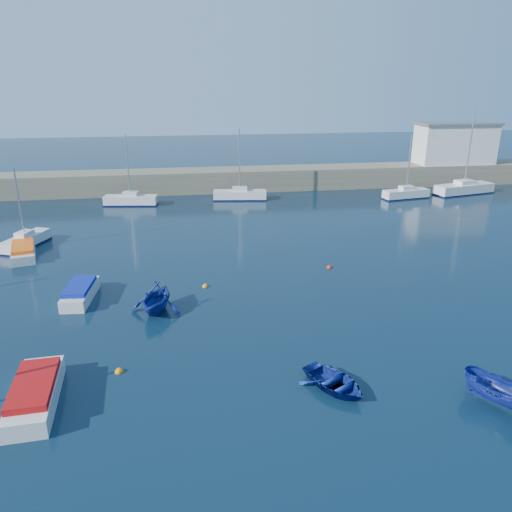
{
  "coord_description": "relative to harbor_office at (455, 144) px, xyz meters",
  "views": [
    {
      "loc": [
        -6.11,
        -16.0,
        13.43
      ],
      "look_at": [
        -1.1,
        16.55,
        1.6
      ],
      "focal_mm": 35.0,
      "sensor_mm": 36.0,
      "label": 1
    }
  ],
  "objects": [
    {
      "name": "ground",
      "position": [
        -30.0,
        -46.0,
        -5.1
      ],
      "size": [
        220.0,
        220.0,
        0.0
      ],
      "primitive_type": "plane",
      "color": "#0B2133",
      "rests_on": "ground"
    },
    {
      "name": "back_wall",
      "position": [
        -30.0,
        0.0,
        -3.8
      ],
      "size": [
        96.0,
        4.5,
        2.6
      ],
      "primitive_type": "cube",
      "color": "#6D6753",
      "rests_on": "ground"
    },
    {
      "name": "harbor_office",
      "position": [
        0.0,
        0.0,
        0.0
      ],
      "size": [
        10.0,
        4.0,
        5.0
      ],
      "primitive_type": "cube",
      "color": "silver",
      "rests_on": "back_wall"
    },
    {
      "name": "sailboat_3",
      "position": [
        -49.16,
        -19.84,
        -4.56
      ],
      "size": [
        3.19,
        5.14,
        6.69
      ],
      "rotation": [
        0.0,
        0.0,
        -0.39
      ],
      "color": "silver",
      "rests_on": "ground"
    },
    {
      "name": "sailboat_5",
      "position": [
        -41.63,
        -6.3,
        -4.51
      ],
      "size": [
        5.93,
        2.39,
        7.68
      ],
      "rotation": [
        0.0,
        0.0,
        1.43
      ],
      "color": "silver",
      "rests_on": "ground"
    },
    {
      "name": "sailboat_6",
      "position": [
        -29.32,
        -5.54,
        -4.51
      ],
      "size": [
        6.24,
        2.5,
        8.04
      ],
      "rotation": [
        0.0,
        0.0,
        1.44
      ],
      "color": "silver",
      "rests_on": "ground"
    },
    {
      "name": "sailboat_7",
      "position": [
        -9.99,
        -7.91,
        -4.51
      ],
      "size": [
        5.69,
        2.44,
        7.39
      ],
      "rotation": [
        0.0,
        0.0,
        1.74
      ],
      "color": "silver",
      "rests_on": "ground"
    },
    {
      "name": "sailboat_8",
      "position": [
        -1.95,
        -6.64,
        -4.44
      ],
      "size": [
        7.89,
        3.79,
        9.94
      ],
      "rotation": [
        0.0,
        0.0,
        1.8
      ],
      "color": "silver",
      "rests_on": "ground"
    },
    {
      "name": "motorboat_0",
      "position": [
        -42.8,
        -42.44,
        -4.57
      ],
      "size": [
        2.1,
        5.16,
        1.13
      ],
      "rotation": [
        0.0,
        0.0,
        0.07
      ],
      "color": "silver",
      "rests_on": "ground"
    },
    {
      "name": "motorboat_1",
      "position": [
        -42.78,
        -31.46,
        -4.61
      ],
      "size": [
        1.86,
        4.38,
        1.05
      ],
      "rotation": [
        0.0,
        0.0,
        -0.09
      ],
      "color": "silver",
      "rests_on": "ground"
    },
    {
      "name": "motorboat_2",
      "position": [
        -48.67,
        -22.34,
        -4.64
      ],
      "size": [
        2.81,
        5.06,
        0.99
      ],
      "rotation": [
        0.0,
        0.0,
        0.25
      ],
      "color": "silver",
      "rests_on": "ground"
    },
    {
      "name": "dinghy_center",
      "position": [
        -29.63,
        -43.36,
        -4.75
      ],
      "size": [
        3.71,
        4.07,
        0.69
      ],
      "primitive_type": "imported",
      "rotation": [
        0.0,
        0.0,
        0.51
      ],
      "color": "navy",
      "rests_on": "ground"
    },
    {
      "name": "dinghy_left",
      "position": [
        -37.89,
        -34.03,
        -4.17
      ],
      "size": [
        4.02,
        4.33,
        1.87
      ],
      "primitive_type": "imported",
      "rotation": [
        0.0,
        0.0,
        -0.32
      ],
      "color": "navy",
      "rests_on": "ground"
    },
    {
      "name": "dinghy_right",
      "position": [
        -22.95,
        -45.69,
        -4.43
      ],
      "size": [
        2.88,
        3.62,
        1.33
      ],
      "primitive_type": "imported",
      "rotation": [
        0.0,
        0.0,
        0.54
      ],
      "color": "navy",
      "rests_on": "ground"
    },
    {
      "name": "buoy_0",
      "position": [
        -39.5,
        -40.45,
        -5.1
      ],
      "size": [
        0.42,
        0.42,
        0.42
      ],
      "primitive_type": "sphere",
      "color": "orange",
      "rests_on": "ground"
    },
    {
      "name": "buoy_1",
      "position": [
        -25.41,
        -28.48,
        -5.1
      ],
      "size": [
        0.42,
        0.42,
        0.42
      ],
      "primitive_type": "sphere",
      "color": "#AD270D",
      "rests_on": "ground"
    },
    {
      "name": "buoy_3",
      "position": [
        -34.78,
        -30.64,
        -5.1
      ],
      "size": [
        0.41,
        0.41,
        0.41
      ],
      "primitive_type": "sphere",
      "color": "orange",
      "rests_on": "ground"
    }
  ]
}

